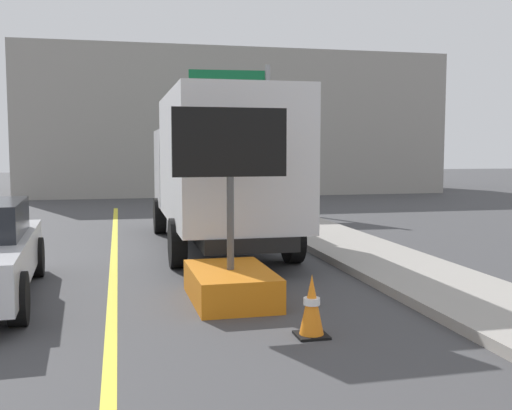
% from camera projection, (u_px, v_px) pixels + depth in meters
% --- Properties ---
extents(arrow_board_trailer, '(1.60, 1.82, 2.70)m').
position_uv_depth(arrow_board_trailer, '(230.00, 267.00, 8.54)').
color(arrow_board_trailer, orange).
rests_on(arrow_board_trailer, ground).
extents(box_truck, '(2.45, 7.21, 3.22)m').
position_uv_depth(box_truck, '(219.00, 167.00, 12.95)').
color(box_truck, black).
rests_on(box_truck, ground).
extents(highway_guide_sign, '(2.78, 0.34, 5.00)m').
position_uv_depth(highway_guide_sign, '(245.00, 111.00, 20.88)').
color(highway_guide_sign, gray).
rests_on(highway_guide_sign, ground).
extents(far_building_block, '(19.68, 8.67, 6.63)m').
position_uv_depth(far_building_block, '(227.00, 126.00, 31.22)').
color(far_building_block, gray).
rests_on(far_building_block, ground).
extents(traffic_cone_mid_lane, '(0.36, 0.36, 0.72)m').
position_uv_depth(traffic_cone_mid_lane, '(312.00, 306.00, 6.92)').
color(traffic_cone_mid_lane, black).
rests_on(traffic_cone_mid_lane, ground).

